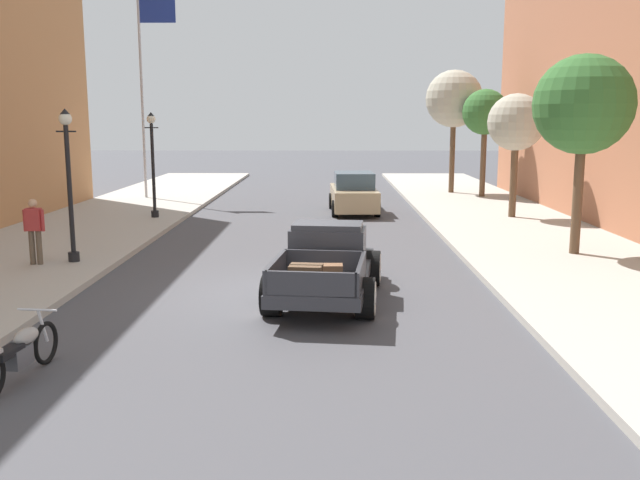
{
  "coord_description": "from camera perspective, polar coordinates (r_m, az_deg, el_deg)",
  "views": [
    {
      "loc": [
        0.94,
        -14.59,
        3.73
      ],
      "look_at": [
        0.73,
        0.96,
        1.0
      ],
      "focal_mm": 38.59,
      "sensor_mm": 36.0,
      "label": 1
    }
  ],
  "objects": [
    {
      "name": "ground_plane",
      "position": [
        15.08,
        -2.82,
        -4.37
      ],
      "size": [
        140.0,
        140.0,
        0.0
      ],
      "primitive_type": "plane",
      "color": "#47474C"
    },
    {
      "name": "sidewalk_right",
      "position": [
        16.31,
        23.59,
        -3.84
      ],
      "size": [
        5.5,
        64.0,
        0.15
      ],
      "primitive_type": "cube",
      "color": "#ADA89E",
      "rests_on": "ground"
    },
    {
      "name": "hotrod_truck_gunmetal",
      "position": [
        14.59,
        0.62,
        -1.81
      ],
      "size": [
        2.53,
        5.06,
        1.58
      ],
      "color": "#333338",
      "rests_on": "ground"
    },
    {
      "name": "motorcycle_parked",
      "position": [
        10.87,
        -23.65,
        -8.5
      ],
      "size": [
        0.62,
        2.12,
        0.93
      ],
      "color": "black",
      "rests_on": "ground"
    },
    {
      "name": "car_background_tan",
      "position": [
        27.89,
        2.8,
        3.84
      ],
      "size": [
        2.0,
        4.37,
        1.65
      ],
      "color": "tan",
      "rests_on": "ground"
    },
    {
      "name": "pedestrian_sidewalk_left",
      "position": [
        18.49,
        -22.61,
        0.97
      ],
      "size": [
        0.53,
        0.22,
        1.65
      ],
      "color": "brown",
      "rests_on": "sidewalk_left"
    },
    {
      "name": "street_lamp_near",
      "position": [
        18.4,
        -20.11,
        5.16
      ],
      "size": [
        0.5,
        0.32,
        3.85
      ],
      "color": "black",
      "rests_on": "sidewalk_left"
    },
    {
      "name": "street_lamp_far",
      "position": [
        26.12,
        -13.71,
        6.72
      ],
      "size": [
        0.5,
        0.32,
        3.85
      ],
      "color": "black",
      "rests_on": "sidewalk_left"
    },
    {
      "name": "flagpole",
      "position": [
        32.96,
        -14.23,
        13.2
      ],
      "size": [
        1.74,
        0.16,
        9.16
      ],
      "color": "#B2B2B7",
      "rests_on": "sidewalk_left"
    },
    {
      "name": "street_tree_nearest",
      "position": [
        19.58,
        21.01,
        10.36
      ],
      "size": [
        2.61,
        2.61,
        5.27
      ],
      "color": "brown",
      "rests_on": "sidewalk_right"
    },
    {
      "name": "street_tree_second",
      "position": [
        26.43,
        15.96,
        9.28
      ],
      "size": [
        2.07,
        2.07,
        4.53
      ],
      "color": "brown",
      "rests_on": "sidewalk_right"
    },
    {
      "name": "street_tree_third",
      "position": [
        33.27,
        13.53,
        10.19
      ],
      "size": [
        2.11,
        2.11,
        4.98
      ],
      "color": "brown",
      "rests_on": "sidewalk_right"
    },
    {
      "name": "street_tree_farthest",
      "position": [
        34.83,
        11.05,
        11.37
      ],
      "size": [
        2.77,
        2.77,
        5.97
      ],
      "color": "brown",
      "rests_on": "sidewalk_right"
    }
  ]
}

